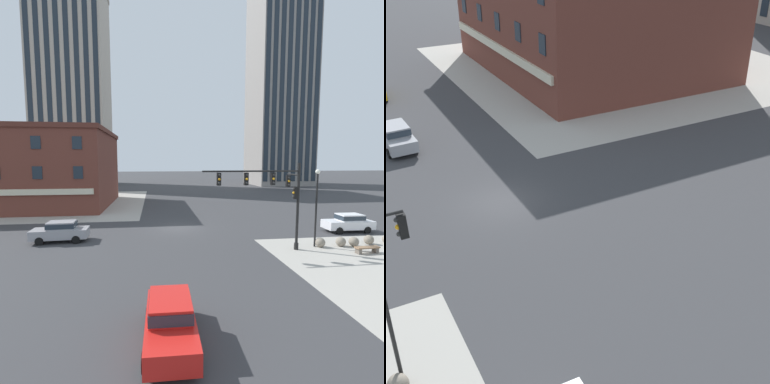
% 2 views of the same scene
% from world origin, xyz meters
% --- Properties ---
extents(ground_plane, '(320.00, 320.00, 0.00)m').
position_xyz_m(ground_plane, '(0.00, 0.00, 0.00)').
color(ground_plane, '#38383A').
extents(sidewalk_far_corner, '(32.00, 32.00, 0.02)m').
position_xyz_m(sidewalk_far_corner, '(-20.00, 20.00, 0.00)').
color(sidewalk_far_corner, '#A8A399').
rests_on(sidewalk_far_corner, ground).
extents(bollard_sphere_curb_a, '(0.74, 0.74, 0.74)m').
position_xyz_m(bollard_sphere_curb_a, '(10.35, -7.64, 0.37)').
color(bollard_sphere_curb_a, gray).
rests_on(bollard_sphere_curb_a, ground).
extents(car_main_southbound_near, '(4.49, 2.07, 1.68)m').
position_xyz_m(car_main_southbound_near, '(-9.98, -3.46, 0.92)').
color(car_main_southbound_near, '#99999E').
rests_on(car_main_southbound_near, ground).
extents(storefront_block_near_corner, '(23.46, 19.07, 11.12)m').
position_xyz_m(storefront_block_near_corner, '(-20.50, 17.31, 5.57)').
color(storefront_block_near_corner, brown).
rests_on(storefront_block_near_corner, ground).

